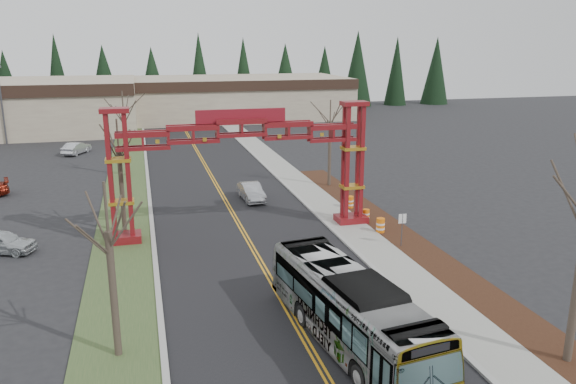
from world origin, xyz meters
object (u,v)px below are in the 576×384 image
object	(u,v)px
gateway_arch	(242,148)
silver_sedan	(251,192)
transit_bus	(350,310)
bare_tree_right_far	(330,122)
parked_car_near_a	(1,242)
barrel_south	(380,226)
bare_tree_median_far	(124,115)
retail_building_east	(235,97)
street_sign	(402,224)
bare_tree_median_mid	(119,151)
light_pole_far	(1,99)
barrel_north	(350,203)
bare_tree_median_near	(108,232)
barrel_mid	(366,216)
parked_car_far_a	(76,148)

from	to	relation	value
gateway_arch	silver_sedan	xyz separation A→B (m)	(2.15, 8.04, -5.26)
gateway_arch	transit_bus	xyz separation A→B (m)	(1.80, -15.99, -4.34)
gateway_arch	bare_tree_right_far	distance (m)	14.75
parked_car_near_a	barrel_south	distance (m)	24.72
transit_bus	bare_tree_median_far	distance (m)	37.55
retail_building_east	street_sign	world-z (taller)	retail_building_east
gateway_arch	parked_car_near_a	xyz separation A→B (m)	(-15.43, 0.00, -5.26)
transit_bus	bare_tree_median_mid	world-z (taller)	bare_tree_median_mid
barrel_south	light_pole_far	bearing A→B (deg)	125.77
silver_sedan	barrel_south	size ratio (longest dim) A/B	3.94
parked_car_near_a	bare_tree_median_mid	xyz separation A→B (m)	(7.43, 2.00, 5.10)
light_pole_far	barrel_north	size ratio (longest dim) A/B	9.55
bare_tree_median_far	light_pole_far	xyz separation A→B (m)	(-15.53, 22.70, -0.29)
silver_sedan	bare_tree_median_mid	distance (m)	12.87
transit_bus	street_sign	size ratio (longest dim) A/B	5.23
gateway_arch	transit_bus	world-z (taller)	gateway_arch
retail_building_east	transit_bus	world-z (taller)	retail_building_east
bare_tree_median_near	bare_tree_median_far	xyz separation A→B (m)	(0.00, 34.40, 0.57)
transit_bus	light_pole_far	world-z (taller)	light_pole_far
gateway_arch	barrel_mid	distance (m)	10.74
gateway_arch	street_sign	distance (m)	11.70
silver_sedan	bare_tree_median_mid	xyz separation A→B (m)	(-10.15, -6.04, 5.11)
retail_building_east	barrel_south	bearing A→B (deg)	-90.76
retail_building_east	street_sign	bearing A→B (deg)	-90.56
parked_car_near_a	street_sign	bearing A→B (deg)	-82.36
retail_building_east	street_sign	distance (m)	67.52
bare_tree_median_mid	barrel_north	distance (m)	18.10
retail_building_east	barrel_mid	world-z (taller)	retail_building_east
bare_tree_median_near	retail_building_east	bearing A→B (deg)	76.74
barrel_south	barrel_north	world-z (taller)	barrel_south
barrel_mid	silver_sedan	bearing A→B (deg)	131.61
silver_sedan	parked_car_near_a	bearing A→B (deg)	-158.79
transit_bus	light_pole_far	distance (m)	64.04
parked_car_near_a	bare_tree_right_far	size ratio (longest dim) A/B	0.54
transit_bus	parked_car_near_a	xyz separation A→B (m)	(-17.23, 15.99, -0.92)
bare_tree_right_far	barrel_south	world-z (taller)	bare_tree_right_far
bare_tree_right_far	barrel_mid	distance (m)	12.08
bare_tree_median_mid	light_pole_far	bearing A→B (deg)	110.90
street_sign	barrel_south	size ratio (longest dim) A/B	2.04
silver_sedan	barrel_north	bearing A→B (deg)	-36.21
bare_tree_median_near	barrel_south	size ratio (longest dim) A/B	6.85
retail_building_east	bare_tree_median_far	world-z (taller)	bare_tree_median_far
bare_tree_median_mid	barrel_mid	world-z (taller)	bare_tree_median_mid
gateway_arch	barrel_mid	xyz separation A→B (m)	(9.22, 0.09, -5.51)
street_sign	barrel_south	bearing A→B (deg)	93.82
bare_tree_median_near	transit_bus	bearing A→B (deg)	-9.11
bare_tree_median_far	retail_building_east	bearing A→B (deg)	66.79
bare_tree_right_far	barrel_mid	world-z (taller)	bare_tree_right_far
parked_car_far_a	street_sign	world-z (taller)	street_sign
parked_car_near_a	barrel_mid	size ratio (longest dim) A/B	4.51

